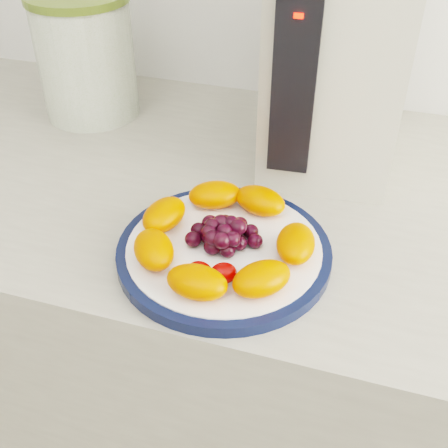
% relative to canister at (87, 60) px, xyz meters
% --- Properties ---
extents(counter, '(3.50, 0.60, 0.90)m').
position_rel_canister_xyz_m(counter, '(0.26, -0.13, -0.54)').
color(counter, '#A39E8C').
rests_on(counter, floor).
extents(cabinet_face, '(3.48, 0.58, 0.84)m').
position_rel_canister_xyz_m(cabinet_face, '(0.26, -0.13, -0.57)').
color(cabinet_face, brown).
rests_on(cabinet_face, floor).
extents(plate_rim, '(0.26, 0.26, 0.01)m').
position_rel_canister_xyz_m(plate_rim, '(0.33, -0.30, -0.09)').
color(plate_rim, '#0A1434').
rests_on(plate_rim, counter).
extents(plate_face, '(0.23, 0.23, 0.02)m').
position_rel_canister_xyz_m(plate_face, '(0.33, -0.30, -0.09)').
color(plate_face, white).
rests_on(plate_face, counter).
extents(canister, '(0.18, 0.18, 0.19)m').
position_rel_canister_xyz_m(canister, '(0.00, 0.00, 0.00)').
color(canister, '#415F0D').
rests_on(canister, counter).
extents(appliance_body, '(0.20, 0.26, 0.31)m').
position_rel_canister_xyz_m(appliance_body, '(0.41, -0.02, 0.06)').
color(appliance_body, beige).
rests_on(appliance_body, counter).
extents(appliance_panel, '(0.05, 0.02, 0.23)m').
position_rel_canister_xyz_m(appliance_panel, '(0.37, -0.15, 0.06)').
color(appliance_panel, black).
rests_on(appliance_panel, appliance_body).
extents(appliance_led, '(0.01, 0.01, 0.01)m').
position_rel_canister_xyz_m(appliance_led, '(0.37, -0.16, 0.15)').
color(appliance_led, '#FF0C05').
rests_on(appliance_led, appliance_panel).
extents(fruit_plate, '(0.22, 0.22, 0.03)m').
position_rel_canister_xyz_m(fruit_plate, '(0.33, -0.30, -0.06)').
color(fruit_plate, '#FF4D00').
rests_on(fruit_plate, plate_face).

